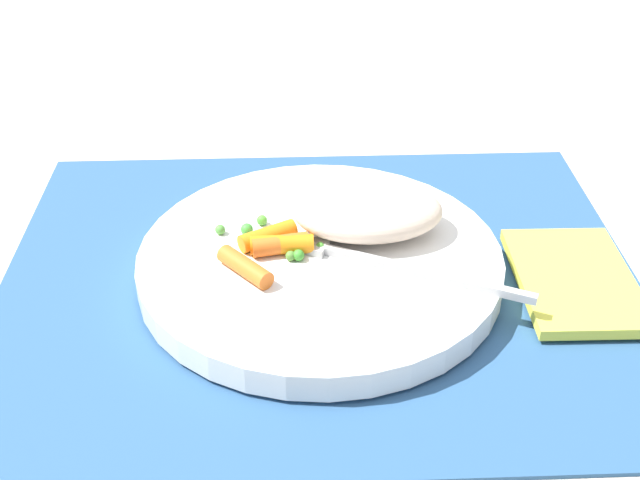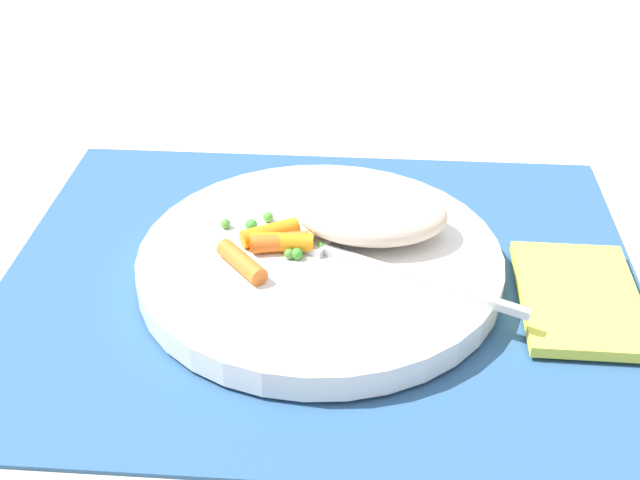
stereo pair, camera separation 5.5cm
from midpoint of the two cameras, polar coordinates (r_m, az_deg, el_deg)
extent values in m
plane|color=beige|center=(0.60, -2.62, -2.91)|extent=(2.40, 2.40, 0.00)
cube|color=#2D5684|center=(0.60, -2.63, -2.68)|extent=(0.46, 0.37, 0.01)
cylinder|color=white|center=(0.59, -2.66, -1.68)|extent=(0.26, 0.26, 0.02)
ellipsoid|color=beige|center=(0.60, 0.73, 1.92)|extent=(0.11, 0.07, 0.03)
cylinder|color=orange|center=(0.56, -7.99, -1.95)|extent=(0.04, 0.04, 0.01)
cylinder|color=orange|center=(0.58, -5.34, -0.36)|extent=(0.04, 0.01, 0.01)
cylinder|color=orange|center=(0.58, -5.44, -0.17)|extent=(0.04, 0.02, 0.01)
cylinder|color=orange|center=(0.59, -6.29, 0.20)|extent=(0.04, 0.03, 0.01)
sphere|color=green|center=(0.58, -2.71, -0.43)|extent=(0.01, 0.01, 0.01)
sphere|color=#538C36|center=(0.57, -4.77, -1.19)|extent=(0.01, 0.01, 0.01)
sphere|color=green|center=(0.60, -7.67, 0.65)|extent=(0.01, 0.01, 0.01)
sphere|color=green|center=(0.57, -4.22, -1.15)|extent=(0.01, 0.01, 0.01)
sphere|color=#518D46|center=(0.56, -8.09, -2.07)|extent=(0.01, 0.01, 0.01)
sphere|color=green|center=(0.59, -3.99, -0.19)|extent=(0.01, 0.01, 0.01)
sphere|color=green|center=(0.61, -6.58, 1.29)|extent=(0.01, 0.01, 0.01)
sphere|color=#539E3F|center=(0.61, -9.49, 0.63)|extent=(0.01, 0.01, 0.01)
cube|color=#B9B9B9|center=(0.59, -4.24, -0.28)|extent=(0.05, 0.03, 0.01)
cube|color=#B9B9B9|center=(0.56, 4.67, -2.43)|extent=(0.14, 0.07, 0.01)
cube|color=#EAE54C|center=(0.60, 14.75, -2.76)|extent=(0.08, 0.12, 0.01)
camera|label=1|loc=(0.03, -92.71, -1.80)|focal=46.29mm
camera|label=2|loc=(0.03, 87.29, 1.80)|focal=46.29mm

